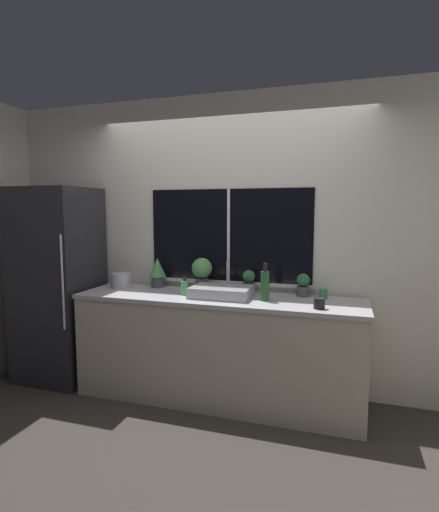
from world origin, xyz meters
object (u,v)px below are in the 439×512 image
(mug_green, at_px, (323,294))
(kettle, at_px, (121,280))
(potted_plant_far_right, at_px, (303,285))
(refrigerator, at_px, (58,284))
(potted_plant_far_left, at_px, (157,271))
(sink, at_px, (221,292))
(potted_plant_center_left, at_px, (202,271))
(mug_black, at_px, (319,303))
(soap_bottle, at_px, (185,287))
(potted_plant_center_right, at_px, (249,282))
(bottle_tall, at_px, (265,285))

(mug_green, distance_m, kettle, 1.88)
(mug_green, bearing_deg, potted_plant_far_right, 167.55)
(refrigerator, xyz_separation_m, potted_plant_far_left, (0.96, 0.24, 0.14))
(potted_plant_far_right, xyz_separation_m, mug_green, (0.17, -0.04, -0.06))
(sink, distance_m, potted_plant_far_left, 0.77)
(potted_plant_far_left, height_order, potted_plant_center_left, potted_plant_center_left)
(mug_black, xyz_separation_m, mug_green, (0.01, 0.37, 0.00))
(mug_black, relative_size, mug_green, 1.03)
(potted_plant_far_left, relative_size, soap_bottle, 1.78)
(mug_green, bearing_deg, potted_plant_far_left, 178.60)
(refrigerator, relative_size, sink, 3.70)
(potted_plant_far_right, height_order, kettle, potted_plant_far_right)
(potted_plant_far_right, relative_size, mug_black, 2.36)
(potted_plant_far_right, height_order, soap_bottle, potted_plant_far_right)
(potted_plant_center_right, distance_m, bottle_tall, 0.33)
(sink, relative_size, potted_plant_center_left, 1.69)
(refrigerator, relative_size, bottle_tall, 6.05)
(soap_bottle, xyz_separation_m, bottle_tall, (0.71, -0.01, 0.06))
(potted_plant_center_left, relative_size, soap_bottle, 1.88)
(soap_bottle, bearing_deg, potted_plant_center_right, 26.65)
(soap_bottle, distance_m, bottle_tall, 0.71)
(refrigerator, bearing_deg, potted_plant_center_right, 7.40)
(sink, distance_m, potted_plant_center_right, 0.31)
(potted_plant_far_right, relative_size, bottle_tall, 0.64)
(soap_bottle, relative_size, kettle, 0.85)
(refrigerator, xyz_separation_m, mug_black, (2.49, -0.17, 0.03))
(potted_plant_center_right, height_order, soap_bottle, potted_plant_center_right)
(potted_plant_center_right, bearing_deg, refrigerator, -172.60)
(soap_bottle, distance_m, mug_black, 1.16)
(soap_bottle, relative_size, mug_green, 1.96)
(sink, bearing_deg, mug_green, 13.93)
(potted_plant_center_right, relative_size, kettle, 1.09)
(soap_bottle, bearing_deg, mug_black, -7.60)
(mug_green, relative_size, kettle, 0.43)
(potted_plant_center_left, height_order, mug_green, potted_plant_center_left)
(sink, xyz_separation_m, potted_plant_far_right, (0.66, 0.24, 0.05))
(refrigerator, bearing_deg, potted_plant_far_right, 5.89)
(mug_black, distance_m, kettle, 1.89)
(mug_black, bearing_deg, refrigerator, 176.10)
(potted_plant_center_left, relative_size, mug_black, 3.57)
(bottle_tall, distance_m, kettle, 1.44)
(sink, height_order, potted_plant_far_left, potted_plant_far_left)
(soap_bottle, xyz_separation_m, mug_black, (1.15, -0.15, -0.03))
(bottle_tall, bearing_deg, kettle, 174.04)
(potted_plant_far_left, relative_size, mug_black, 3.39)
(potted_plant_far_left, distance_m, bottle_tall, 1.13)
(sink, bearing_deg, kettle, 173.03)
(potted_plant_center_right, xyz_separation_m, bottle_tall, (0.20, -0.26, 0.03))
(potted_plant_center_left, bearing_deg, kettle, -171.64)
(potted_plant_far_left, distance_m, kettle, 0.36)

